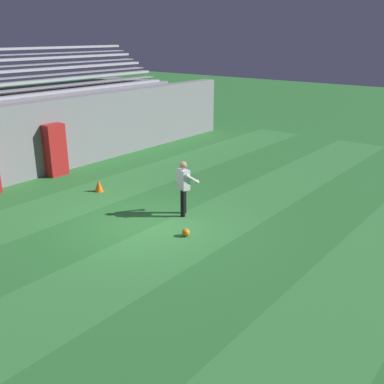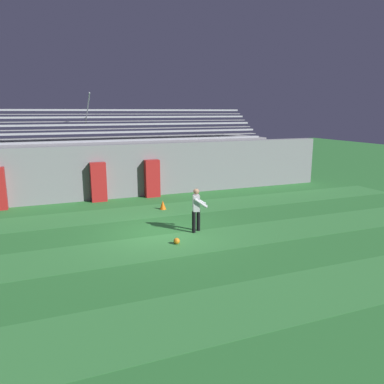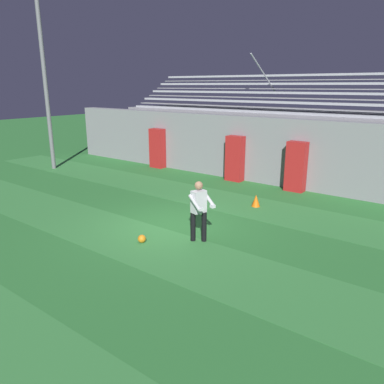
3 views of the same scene
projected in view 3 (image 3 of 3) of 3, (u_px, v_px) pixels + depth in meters
The scene contains 12 objects.
ground_plane at pixel (172, 226), 11.28m from camera, with size 80.00×80.00×0.00m, color #2D7533.
turf_stripe_mid at pixel (137, 241), 10.17m from camera, with size 28.00×2.28×0.01m, color #38843D.
turf_stripe_far at pixel (227, 201), 13.66m from camera, with size 28.00×2.28×0.01m, color #38843D.
back_wall at pixel (270, 151), 15.87m from camera, with size 24.00×0.60×2.80m, color gray.
padding_pillar_gate_left at pixel (235, 159), 16.38m from camera, with size 0.76×0.44×1.98m, color #B21E1E.
padding_pillar_gate_right at pixel (296, 167), 14.75m from camera, with size 0.76×0.44×1.98m, color #B21E1E.
padding_pillar_far_left at pixel (157, 148), 19.05m from camera, with size 0.76×0.44×1.98m, color #B21E1E.
bleacher_stand at pixel (293, 142), 17.63m from camera, with size 18.00×4.05×5.43m.
floodlight_pole at pixel (42, 51), 17.53m from camera, with size 0.90×0.36×9.02m.
goalkeeper at pixel (199, 208), 9.92m from camera, with size 0.66×0.68×1.67m.
soccer_ball at pixel (142, 239), 10.05m from camera, with size 0.22×0.22×0.22m, color orange.
traffic_cone at pixel (256, 201), 13.03m from camera, with size 0.30×0.30×0.42m, color orange.
Camera 3 is at (6.89, -8.04, 4.08)m, focal length 35.00 mm.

